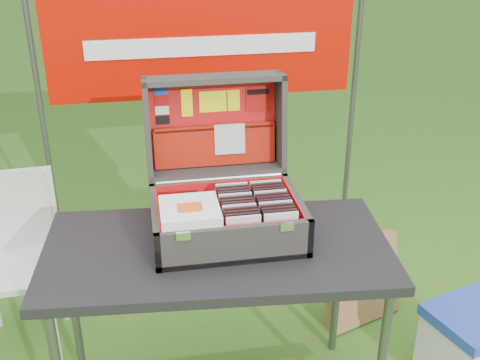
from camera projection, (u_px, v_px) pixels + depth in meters
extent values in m
cube|color=black|center=(217.00, 250.00, 2.28)|extent=(1.36, 0.76, 0.04)
cylinder|color=#59595B|center=(74.00, 310.00, 2.60)|extent=(0.04, 0.04, 0.78)
cylinder|color=#59595B|center=(337.00, 282.00, 2.78)|extent=(0.04, 0.04, 0.78)
cube|color=#3D3732|center=(227.00, 234.00, 2.32)|extent=(0.57, 0.41, 0.02)
cube|color=#3D3732|center=(235.00, 246.00, 2.12)|extent=(0.57, 0.02, 0.15)
cube|color=#3D3732|center=(220.00, 197.00, 2.47)|extent=(0.57, 0.02, 0.15)
cube|color=#3D3732|center=(155.00, 226.00, 2.25)|extent=(0.02, 0.41, 0.15)
cube|color=#3D3732|center=(296.00, 213.00, 2.34)|extent=(0.02, 0.41, 0.15)
cube|color=red|center=(227.00, 231.00, 2.32)|extent=(0.52, 0.36, 0.01)
cube|color=silver|center=(183.00, 236.00, 2.06)|extent=(0.05, 0.01, 0.03)
cube|color=silver|center=(287.00, 227.00, 2.11)|extent=(0.05, 0.01, 0.03)
cylinder|color=silver|center=(219.00, 179.00, 2.44)|extent=(0.51, 0.02, 0.02)
cube|color=#3D3732|center=(213.00, 122.00, 2.51)|extent=(0.57, 0.07, 0.41)
cube|color=#3D3732|center=(213.00, 79.00, 2.38)|extent=(0.57, 0.15, 0.04)
cube|color=#3D3732|center=(217.00, 170.00, 2.51)|extent=(0.57, 0.15, 0.04)
cube|color=#3D3732|center=(147.00, 130.00, 2.40)|extent=(0.02, 0.20, 0.42)
cube|color=#3D3732|center=(280.00, 122.00, 2.49)|extent=(0.02, 0.20, 0.42)
cube|color=red|center=(213.00, 123.00, 2.49)|extent=(0.52, 0.05, 0.36)
cube|color=red|center=(235.00, 241.00, 2.13)|extent=(0.52, 0.01, 0.13)
cube|color=red|center=(220.00, 196.00, 2.45)|extent=(0.52, 0.01, 0.13)
cube|color=red|center=(159.00, 223.00, 2.25)|extent=(0.01, 0.36, 0.13)
cube|color=red|center=(293.00, 211.00, 2.33)|extent=(0.01, 0.36, 0.13)
cube|color=#A1180B|center=(215.00, 146.00, 2.51)|extent=(0.50, 0.05, 0.17)
cube|color=#A1180B|center=(214.00, 127.00, 2.47)|extent=(0.49, 0.02, 0.02)
cube|color=silver|center=(230.00, 139.00, 2.49)|extent=(0.13, 0.02, 0.13)
cube|color=#1933B2|center=(161.00, 91.00, 2.41)|extent=(0.06, 0.01, 0.03)
cube|color=#A70D09|center=(162.00, 101.00, 2.42)|extent=(0.06, 0.01, 0.03)
cube|color=white|center=(162.00, 110.00, 2.43)|extent=(0.06, 0.01, 0.03)
cube|color=black|center=(163.00, 120.00, 2.45)|extent=(0.06, 0.01, 0.03)
cube|color=yellow|center=(187.00, 103.00, 2.44)|extent=(0.05, 0.02, 0.11)
cube|color=yellow|center=(213.00, 102.00, 2.46)|extent=(0.11, 0.01, 0.09)
cube|color=yellow|center=(234.00, 100.00, 2.47)|extent=(0.05, 0.01, 0.09)
cube|color=#A70D09|center=(258.00, 99.00, 2.49)|extent=(0.10, 0.01, 0.10)
cube|color=black|center=(258.00, 92.00, 2.48)|extent=(0.09, 0.01, 0.02)
cube|color=silver|center=(243.00, 234.00, 2.15)|extent=(0.13, 0.01, 0.14)
cube|color=black|center=(242.00, 231.00, 2.17)|extent=(0.13, 0.01, 0.14)
cube|color=black|center=(241.00, 228.00, 2.19)|extent=(0.13, 0.01, 0.14)
cube|color=black|center=(240.00, 225.00, 2.21)|extent=(0.13, 0.01, 0.14)
cube|color=silver|center=(239.00, 222.00, 2.23)|extent=(0.13, 0.01, 0.14)
cube|color=black|center=(238.00, 219.00, 2.25)|extent=(0.13, 0.01, 0.14)
cube|color=black|center=(237.00, 216.00, 2.27)|extent=(0.13, 0.01, 0.14)
cube|color=black|center=(236.00, 213.00, 2.29)|extent=(0.13, 0.01, 0.14)
cube|color=silver|center=(235.00, 210.00, 2.31)|extent=(0.13, 0.01, 0.14)
cube|color=black|center=(234.00, 207.00, 2.33)|extent=(0.13, 0.01, 0.14)
cube|color=black|center=(233.00, 205.00, 2.35)|extent=(0.13, 0.01, 0.14)
cube|color=black|center=(232.00, 202.00, 2.37)|extent=(0.13, 0.01, 0.14)
cube|color=silver|center=(232.00, 200.00, 2.39)|extent=(0.13, 0.01, 0.14)
cube|color=silver|center=(281.00, 230.00, 2.17)|extent=(0.13, 0.01, 0.14)
cube|color=black|center=(279.00, 227.00, 2.19)|extent=(0.13, 0.01, 0.14)
cube|color=black|center=(278.00, 224.00, 2.21)|extent=(0.13, 0.01, 0.14)
cube|color=black|center=(277.00, 221.00, 2.23)|extent=(0.13, 0.01, 0.14)
cube|color=silver|center=(275.00, 218.00, 2.25)|extent=(0.13, 0.01, 0.14)
cube|color=black|center=(274.00, 216.00, 2.27)|extent=(0.13, 0.01, 0.14)
cube|color=black|center=(273.00, 213.00, 2.29)|extent=(0.13, 0.01, 0.14)
cube|color=black|center=(271.00, 210.00, 2.31)|extent=(0.13, 0.01, 0.14)
cube|color=silver|center=(270.00, 207.00, 2.33)|extent=(0.13, 0.01, 0.14)
cube|color=black|center=(269.00, 205.00, 2.35)|extent=(0.13, 0.01, 0.14)
cube|color=black|center=(268.00, 202.00, 2.37)|extent=(0.13, 0.01, 0.14)
cube|color=black|center=(266.00, 199.00, 2.39)|extent=(0.13, 0.01, 0.14)
cube|color=silver|center=(265.00, 197.00, 2.41)|extent=(0.13, 0.01, 0.14)
cube|color=white|center=(190.00, 214.00, 2.17)|extent=(0.21, 0.21, 0.00)
cube|color=white|center=(190.00, 213.00, 2.17)|extent=(0.21, 0.21, 0.00)
cube|color=white|center=(190.00, 212.00, 2.17)|extent=(0.21, 0.21, 0.00)
cube|color=white|center=(190.00, 211.00, 2.16)|extent=(0.21, 0.21, 0.00)
cube|color=white|center=(190.00, 209.00, 2.16)|extent=(0.21, 0.21, 0.00)
cube|color=white|center=(190.00, 208.00, 2.16)|extent=(0.21, 0.21, 0.00)
cube|color=white|center=(190.00, 207.00, 2.16)|extent=(0.21, 0.21, 0.00)
cube|color=#D85919|center=(190.00, 207.00, 2.15)|extent=(0.09, 0.07, 0.00)
cube|color=white|center=(474.00, 349.00, 2.70)|extent=(0.49, 0.42, 0.33)
cube|color=silver|center=(15.00, 269.00, 2.79)|extent=(0.41, 0.41, 0.03)
cube|color=silver|center=(14.00, 210.00, 2.86)|extent=(0.39, 0.05, 0.41)
cylinder|color=silver|center=(55.00, 326.00, 2.76)|extent=(0.02, 0.02, 0.44)
cylinder|color=silver|center=(61.00, 284.00, 3.06)|extent=(0.02, 0.02, 0.44)
cylinder|color=silver|center=(50.00, 209.00, 2.89)|extent=(0.02, 0.02, 0.41)
cube|color=#9B6644|center=(362.00, 281.00, 3.07)|extent=(0.45, 0.29, 0.45)
cylinder|color=#59595B|center=(45.00, 136.00, 3.18)|extent=(0.03, 0.03, 1.70)
cylinder|color=#59595B|center=(351.00, 117.00, 3.45)|extent=(0.03, 0.03, 1.70)
cube|color=#B20A00|center=(202.00, 46.00, 3.11)|extent=(1.60, 0.02, 0.55)
cube|color=white|center=(203.00, 46.00, 3.10)|extent=(1.20, 0.00, 0.10)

